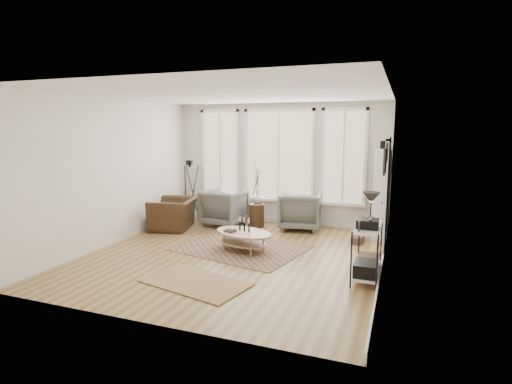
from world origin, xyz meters
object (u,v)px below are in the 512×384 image
at_px(side_table, 256,196).
at_px(bookcase, 382,193).
at_px(low_shelf, 367,246).
at_px(accent_chair, 174,214).
at_px(armchair_right, 300,211).
at_px(armchair_left, 224,207).
at_px(coffee_table, 243,236).

bearing_deg(side_table, bookcase, 1.78).
xyz_separation_m(bookcase, low_shelf, (-0.06, -2.52, -0.44)).
bearing_deg(accent_chair, armchair_right, 96.00).
distance_m(armchair_right, side_table, 1.07).
distance_m(armchair_left, accent_chair, 1.20).
xyz_separation_m(low_shelf, armchair_right, (-1.72, 2.59, -0.08)).
xyz_separation_m(coffee_table, armchair_left, (-1.19, 1.74, 0.14)).
distance_m(coffee_table, accent_chair, 2.37).
distance_m(low_shelf, coffee_table, 2.41).
bearing_deg(low_shelf, armchair_left, 146.54).
relative_size(low_shelf, accent_chair, 1.21).
bearing_deg(armchair_right, side_table, -0.16).
bearing_deg(armchair_right, coffee_table, 64.17).
distance_m(low_shelf, armchair_right, 3.11).
relative_size(coffee_table, side_table, 0.89).
xyz_separation_m(low_shelf, side_table, (-2.74, 2.43, 0.22)).
relative_size(low_shelf, armchair_right, 1.38).
xyz_separation_m(bookcase, coffee_table, (-2.38, -1.93, -0.66)).
distance_m(armchair_left, side_table, 0.85).
bearing_deg(armchair_right, bookcase, 168.60).
relative_size(low_shelf, armchair_left, 1.38).
relative_size(coffee_table, armchair_left, 1.43).
height_order(bookcase, armchair_left, bookcase).
relative_size(low_shelf, coffee_table, 0.96).
distance_m(bookcase, side_table, 2.80).
bearing_deg(bookcase, armchair_left, -176.90).
distance_m(coffee_table, side_table, 1.94).
bearing_deg(low_shelf, bookcase, 88.72).
distance_m(bookcase, coffee_table, 3.14).
height_order(coffee_table, armchair_left, armchair_left).
distance_m(low_shelf, accent_chair, 4.75).
xyz_separation_m(coffee_table, armchair_right, (0.60, 2.01, 0.14)).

